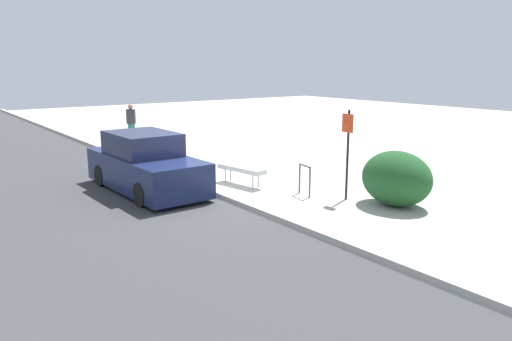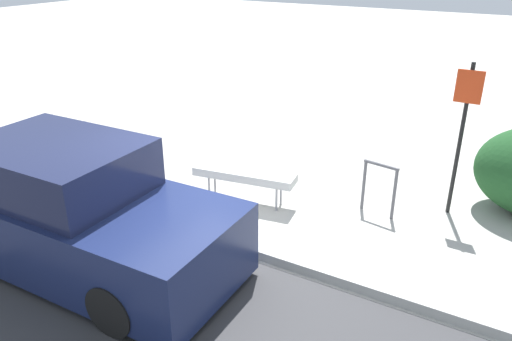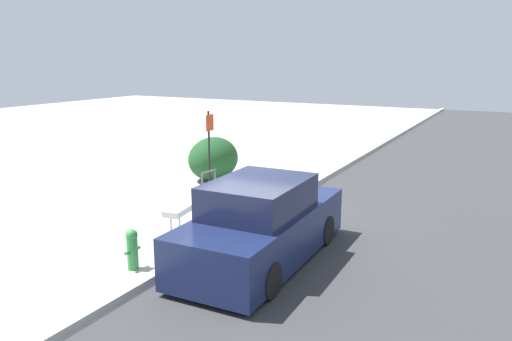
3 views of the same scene
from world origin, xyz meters
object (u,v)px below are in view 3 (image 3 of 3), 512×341
object	(u,v)px
bench	(187,205)
sign_post	(209,143)
bike_rack	(209,182)
fire_hydrant	(132,248)
parked_car_near	(262,225)

from	to	relation	value
bench	sign_post	world-z (taller)	sign_post
bench	bike_rack	world-z (taller)	bike_rack
bike_rack	fire_hydrant	bearing A→B (deg)	-163.85
bench	bike_rack	distance (m)	2.06
bench	fire_hydrant	world-z (taller)	fire_hydrant
sign_post	parked_car_near	distance (m)	5.44
sign_post	fire_hydrant	distance (m)	5.75
bench	fire_hydrant	bearing A→B (deg)	-175.73
bench	sign_post	size ratio (longest dim) A/B	0.73
sign_post	fire_hydrant	xyz separation A→B (m)	(-5.36, -1.86, -0.98)
bike_rack	fire_hydrant	xyz separation A→B (m)	(-4.42, -1.28, -0.09)
bench	parked_car_near	distance (m)	2.69
fire_hydrant	bench	bearing A→B (deg)	13.46
parked_car_near	sign_post	bearing A→B (deg)	42.57
bench	sign_post	xyz separation A→B (m)	(2.88, 1.27, 0.92)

